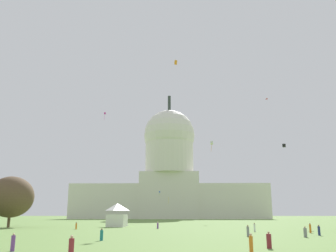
{
  "coord_description": "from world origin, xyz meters",
  "views": [
    {
      "loc": [
        5.47,
        -26.81,
        3.4
      ],
      "look_at": [
        2.26,
        81.98,
        29.07
      ],
      "focal_mm": 39.41,
      "sensor_mm": 36.0,
      "label": 1
    }
  ],
  "objects_px": {
    "capitol_building": "(169,175)",
    "event_tent": "(117,215)",
    "person_grey_edge_west": "(248,231)",
    "kite_red_high": "(268,100)",
    "person_purple_edge_east": "(158,226)",
    "kite_blue_low": "(160,192)",
    "person_maroon_front_left": "(71,248)",
    "kite_white_mid": "(212,143)",
    "person_teal_mid_center": "(102,235)",
    "kite_yellow_low": "(168,199)",
    "kite_orange_high": "(176,62)",
    "person_white_front_right": "(255,228)",
    "person_purple_aisle_center": "(13,243)",
    "person_maroon_back_center": "(269,241)",
    "person_orange_near_tree_east": "(76,226)",
    "kite_magenta_high": "(105,113)",
    "kite_black_mid": "(284,146)",
    "person_orange_mid_right": "(251,244)",
    "tree_west_mid": "(11,197)",
    "person_grey_back_left": "(305,232)",
    "person_navy_back_right": "(319,231)",
    "person_orange_near_tree_west": "(310,228)"
  },
  "relations": [
    {
      "from": "kite_magenta_high",
      "to": "person_orange_near_tree_west",
      "type": "bearing_deg",
      "value": -153.99
    },
    {
      "from": "person_orange_mid_right",
      "to": "person_navy_back_right",
      "type": "relative_size",
      "value": 1.03
    },
    {
      "from": "capitol_building",
      "to": "person_teal_mid_center",
      "type": "height_order",
      "value": "capitol_building"
    },
    {
      "from": "kite_orange_high",
      "to": "person_navy_back_right",
      "type": "bearing_deg",
      "value": 116.67
    },
    {
      "from": "kite_white_mid",
      "to": "event_tent",
      "type": "bearing_deg",
      "value": -112.85
    },
    {
      "from": "person_teal_mid_center",
      "to": "kite_black_mid",
      "type": "distance_m",
      "value": 68.26
    },
    {
      "from": "capitol_building",
      "to": "person_navy_back_right",
      "type": "xyz_separation_m",
      "value": [
        27.02,
        -157.35,
        -24.03
      ]
    },
    {
      "from": "person_maroon_front_left",
      "to": "person_purple_edge_east",
      "type": "bearing_deg",
      "value": 72.64
    },
    {
      "from": "capitol_building",
      "to": "event_tent",
      "type": "relative_size",
      "value": 18.49
    },
    {
      "from": "kite_blue_low",
      "to": "person_navy_back_right",
      "type": "bearing_deg",
      "value": -165.79
    },
    {
      "from": "person_orange_mid_right",
      "to": "kite_black_mid",
      "type": "xyz_separation_m",
      "value": [
        22.68,
        66.85,
        20.55
      ]
    },
    {
      "from": "person_orange_mid_right",
      "to": "kite_white_mid",
      "type": "bearing_deg",
      "value": 173.22
    },
    {
      "from": "person_orange_mid_right",
      "to": "kite_white_mid",
      "type": "distance_m",
      "value": 111.83
    },
    {
      "from": "person_teal_mid_center",
      "to": "kite_black_mid",
      "type": "bearing_deg",
      "value": -54.05
    },
    {
      "from": "person_maroon_front_left",
      "to": "person_maroon_back_center",
      "type": "distance_m",
      "value": 19.12
    },
    {
      "from": "capitol_building",
      "to": "kite_yellow_low",
      "type": "xyz_separation_m",
      "value": [
        0.21,
        -26.99,
        -14.62
      ]
    },
    {
      "from": "person_purple_edge_east",
      "to": "kite_blue_low",
      "type": "height_order",
      "value": "kite_blue_low"
    },
    {
      "from": "event_tent",
      "to": "kite_red_high",
      "type": "distance_m",
      "value": 67.72
    },
    {
      "from": "person_maroon_front_left",
      "to": "person_maroon_back_center",
      "type": "xyz_separation_m",
      "value": [
        17.09,
        8.57,
        -0.07
      ]
    },
    {
      "from": "person_maroon_back_center",
      "to": "kite_black_mid",
      "type": "xyz_separation_m",
      "value": [
        20.06,
        62.21,
        20.61
      ]
    },
    {
      "from": "person_purple_edge_east",
      "to": "kite_blue_low",
      "type": "bearing_deg",
      "value": 165.33
    },
    {
      "from": "person_grey_back_left",
      "to": "kite_magenta_high",
      "type": "distance_m",
      "value": 133.7
    },
    {
      "from": "person_maroon_back_center",
      "to": "kite_orange_high",
      "type": "xyz_separation_m",
      "value": [
        -9.52,
        68.31,
        47.97
      ]
    },
    {
      "from": "capitol_building",
      "to": "person_grey_edge_west",
      "type": "height_order",
      "value": "capitol_building"
    },
    {
      "from": "person_grey_back_left",
      "to": "kite_orange_high",
      "type": "relative_size",
      "value": 1.05
    },
    {
      "from": "kite_black_mid",
      "to": "kite_orange_high",
      "type": "bearing_deg",
      "value": 14.15
    },
    {
      "from": "person_teal_mid_center",
      "to": "person_white_front_right",
      "type": "distance_m",
      "value": 33.12
    },
    {
      "from": "person_orange_near_tree_west",
      "to": "kite_white_mid",
      "type": "xyz_separation_m",
      "value": [
        -9.77,
        74.56,
        29.1
      ]
    },
    {
      "from": "kite_black_mid",
      "to": "event_tent",
      "type": "bearing_deg",
      "value": 33.04
    },
    {
      "from": "kite_magenta_high",
      "to": "kite_black_mid",
      "type": "xyz_separation_m",
      "value": [
        63.79,
        -67.55,
        -28.01
      ]
    },
    {
      "from": "capitol_building",
      "to": "person_purple_edge_east",
      "type": "xyz_separation_m",
      "value": [
        0.9,
        -133.32,
        -24.09
      ]
    },
    {
      "from": "kite_yellow_low",
      "to": "kite_orange_high",
      "type": "bearing_deg",
      "value": -139.75
    },
    {
      "from": "capitol_building",
      "to": "event_tent",
      "type": "xyz_separation_m",
      "value": [
        -9.95,
        -122.02,
        -21.92
      ]
    },
    {
      "from": "person_purple_aisle_center",
      "to": "kite_yellow_low",
      "type": "distance_m",
      "value": 155.68
    },
    {
      "from": "person_orange_near_tree_east",
      "to": "kite_white_mid",
      "type": "distance_m",
      "value": 76.26
    },
    {
      "from": "kite_red_high",
      "to": "kite_black_mid",
      "type": "bearing_deg",
      "value": 155.36
    },
    {
      "from": "kite_orange_high",
      "to": "capitol_building",
      "type": "bearing_deg",
      "value": -86.0
    },
    {
      "from": "person_orange_mid_right",
      "to": "kite_orange_high",
      "type": "distance_m",
      "value": 87.55
    },
    {
      "from": "tree_west_mid",
      "to": "person_grey_edge_west",
      "type": "distance_m",
      "value": 60.79
    },
    {
      "from": "tree_west_mid",
      "to": "person_grey_back_left",
      "type": "height_order",
      "value": "tree_west_mid"
    },
    {
      "from": "capitol_building",
      "to": "kite_magenta_high",
      "type": "xyz_separation_m",
      "value": [
        -29.35,
        -48.83,
        24.56
      ]
    },
    {
      "from": "person_purple_edge_east",
      "to": "kite_white_mid",
      "type": "distance_m",
      "value": 67.14
    },
    {
      "from": "event_tent",
      "to": "person_white_front_right",
      "type": "distance_m",
      "value": 37.8
    },
    {
      "from": "person_maroon_front_left",
      "to": "kite_white_mid",
      "type": "relative_size",
      "value": 0.42
    },
    {
      "from": "person_grey_edge_west",
      "to": "kite_red_high",
      "type": "bearing_deg",
      "value": 48.94
    },
    {
      "from": "kite_white_mid",
      "to": "capitol_building",
      "type": "bearing_deg",
      "value": 112.24
    },
    {
      "from": "person_maroon_front_left",
      "to": "person_teal_mid_center",
      "type": "distance_m",
      "value": 18.47
    },
    {
      "from": "capitol_building",
      "to": "person_orange_near_tree_east",
      "type": "bearing_deg",
      "value": -96.71
    },
    {
      "from": "person_orange_near_tree_east",
      "to": "person_grey_back_left",
      "type": "distance_m",
      "value": 46.71
    },
    {
      "from": "person_navy_back_right",
      "to": "kite_red_high",
      "type": "relative_size",
      "value": 1.18
    }
  ]
}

